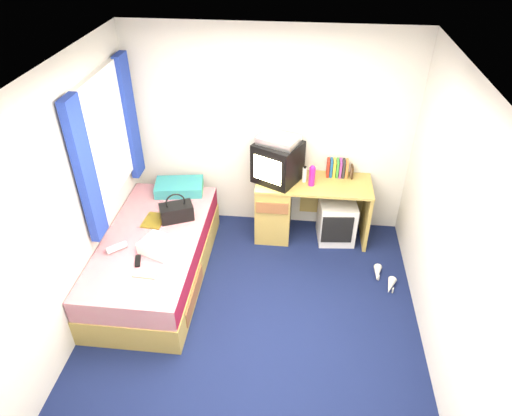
# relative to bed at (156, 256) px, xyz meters

# --- Properties ---
(ground) EXTENTS (3.40, 3.40, 0.00)m
(ground) POSITION_rel_bed_xyz_m (1.10, -0.53, -0.27)
(ground) COLOR #0C1438
(ground) RESTS_ON ground
(room_shell) EXTENTS (3.40, 3.40, 3.40)m
(room_shell) POSITION_rel_bed_xyz_m (1.10, -0.53, 1.18)
(room_shell) COLOR white
(room_shell) RESTS_ON ground
(bed) EXTENTS (1.01, 2.00, 0.54)m
(bed) POSITION_rel_bed_xyz_m (0.00, 0.00, 0.00)
(bed) COLOR tan
(bed) RESTS_ON ground
(pillow) EXTENTS (0.60, 0.43, 0.12)m
(pillow) POSITION_rel_bed_xyz_m (0.07, 0.87, 0.33)
(pillow) COLOR #1952A5
(pillow) RESTS_ON bed
(desk) EXTENTS (1.30, 0.55, 0.75)m
(desk) POSITION_rel_bed_xyz_m (1.36, 0.91, 0.14)
(desk) COLOR tan
(desk) RESTS_ON ground
(storage_cube) EXTENTS (0.45, 0.45, 0.52)m
(storage_cube) POSITION_rel_bed_xyz_m (1.93, 0.87, -0.01)
(storage_cube) COLOR silver
(storage_cube) RESTS_ON ground
(crt_tv) EXTENTS (0.60, 0.59, 0.46)m
(crt_tv) POSITION_rel_bed_xyz_m (1.22, 0.91, 0.71)
(crt_tv) COLOR black
(crt_tv) RESTS_ON desk
(vcr) EXTENTS (0.50, 0.44, 0.08)m
(vcr) POSITION_rel_bed_xyz_m (1.22, 0.91, 0.98)
(vcr) COLOR silver
(vcr) RESTS_ON crt_tv
(book_row) EXTENTS (0.24, 0.13, 0.20)m
(book_row) POSITION_rel_bed_xyz_m (1.89, 1.07, 0.58)
(book_row) COLOR maroon
(book_row) RESTS_ON desk
(picture_frame) EXTENTS (0.03, 0.12, 0.14)m
(picture_frame) POSITION_rel_bed_xyz_m (2.06, 1.06, 0.55)
(picture_frame) COLOR #311F10
(picture_frame) RESTS_ON desk
(pink_water_bottle) EXTENTS (0.08, 0.08, 0.22)m
(pink_water_bottle) POSITION_rel_bed_xyz_m (1.60, 0.84, 0.59)
(pink_water_bottle) COLOR #C21B83
(pink_water_bottle) RESTS_ON desk
(aerosol_can) EXTENTS (0.06, 0.06, 0.18)m
(aerosol_can) POSITION_rel_bed_xyz_m (1.52, 0.90, 0.57)
(aerosol_can) COLOR silver
(aerosol_can) RESTS_ON desk
(handbag) EXTENTS (0.40, 0.32, 0.32)m
(handbag) POSITION_rel_bed_xyz_m (0.18, 0.33, 0.37)
(handbag) COLOR black
(handbag) RESTS_ON bed
(towel) EXTENTS (0.41, 0.38, 0.11)m
(towel) POSITION_rel_bed_xyz_m (0.14, -0.21, 0.33)
(towel) COLOR white
(towel) RESTS_ON bed
(magazine) EXTENTS (0.23, 0.29, 0.01)m
(magazine) POSITION_rel_bed_xyz_m (-0.06, 0.26, 0.28)
(magazine) COLOR gold
(magazine) RESTS_ON bed
(water_bottle) EXTENTS (0.20, 0.19, 0.07)m
(water_bottle) POSITION_rel_bed_xyz_m (-0.28, -0.25, 0.31)
(water_bottle) COLOR silver
(water_bottle) RESTS_ON bed
(colour_swatch_fan) EXTENTS (0.22, 0.07, 0.01)m
(colour_swatch_fan) POSITION_rel_bed_xyz_m (0.10, -0.58, 0.28)
(colour_swatch_fan) COLOR yellow
(colour_swatch_fan) RESTS_ON bed
(remote_control) EXTENTS (0.09, 0.17, 0.02)m
(remote_control) POSITION_rel_bed_xyz_m (-0.02, -0.40, 0.28)
(remote_control) COLOR black
(remote_control) RESTS_ON bed
(window_assembly) EXTENTS (0.11, 1.42, 1.40)m
(window_assembly) POSITION_rel_bed_xyz_m (-0.45, 0.37, 1.15)
(window_assembly) COLOR silver
(window_assembly) RESTS_ON room_shell
(white_heels) EXTENTS (0.25, 0.41, 0.09)m
(white_heels) POSITION_rel_bed_xyz_m (2.43, 0.15, -0.23)
(white_heels) COLOR silver
(white_heels) RESTS_ON ground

